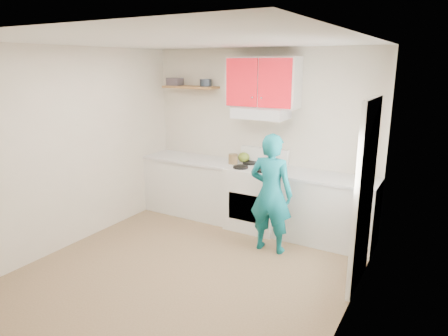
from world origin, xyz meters
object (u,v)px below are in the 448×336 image
Objects in this scene: tin at (206,83)px; person at (271,194)px; kettle at (244,157)px; stove at (256,197)px; crock at (233,160)px.

tin is 0.12× the size of person.
tin is 1.29m from kettle.
stove is 0.66m from crock.
stove is 0.59× the size of person.
crock is (-0.40, 0.02, 0.52)m from stove.
kettle is (-0.31, 0.19, 0.54)m from stove.
stove is at bearing -47.17° from kettle.
crock is (0.58, -0.18, -1.11)m from tin.
kettle is at bearing -0.72° from tin.
crock is 1.11m from person.
person reaches higher than kettle.
kettle is 1.15m from person.
person is (0.89, -0.62, -0.21)m from crock.
tin is at bearing 168.62° from stove.
stove is at bearing -3.22° from crock.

